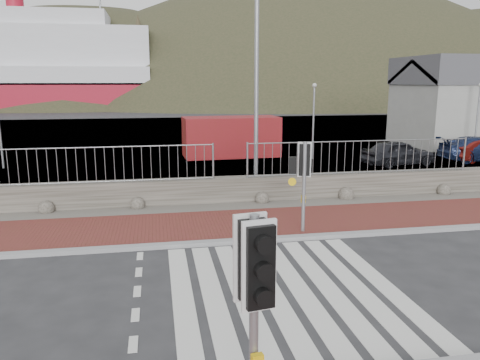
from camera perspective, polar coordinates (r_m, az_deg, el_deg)
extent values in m
plane|color=#28282B|center=(9.91, 5.58, -13.27)|extent=(220.00, 220.00, 0.00)
cube|color=brown|center=(13.99, 0.56, -5.42)|extent=(40.00, 3.00, 0.08)
cube|color=gray|center=(12.59, 1.85, -7.38)|extent=(40.00, 0.25, 0.12)
cube|color=silver|center=(9.59, -6.97, -14.16)|extent=(0.42, 5.60, 0.01)
cube|color=silver|center=(9.64, -3.30, -13.96)|extent=(0.42, 5.60, 0.01)
cube|color=silver|center=(9.72, 0.31, -13.70)|extent=(0.42, 5.60, 0.01)
cube|color=silver|center=(9.84, 3.85, -13.41)|extent=(0.42, 5.60, 0.01)
cube|color=silver|center=(9.99, 7.28, -13.07)|extent=(0.42, 5.60, 0.01)
cube|color=silver|center=(10.17, 10.59, -12.70)|extent=(0.42, 5.60, 0.01)
cube|color=silver|center=(10.39, 13.76, -12.30)|extent=(0.42, 5.60, 0.01)
cube|color=silver|center=(10.64, 16.78, -11.89)|extent=(0.42, 5.60, 0.01)
cube|color=#59544C|center=(15.88, -0.79, -3.33)|extent=(40.00, 1.50, 0.06)
cube|color=#464239|center=(16.54, -1.25, -1.21)|extent=(40.00, 0.60, 0.90)
cylinder|color=gray|center=(16.07, -18.39, 3.77)|extent=(8.40, 0.04, 0.04)
cylinder|color=gray|center=(16.11, -3.30, 2.22)|extent=(0.07, 0.07, 1.20)
cylinder|color=gray|center=(17.50, 14.57, 4.62)|extent=(8.40, 0.04, 0.04)
cylinder|color=gray|center=(16.29, 0.90, 2.35)|extent=(0.07, 0.07, 1.20)
cylinder|color=gray|center=(19.71, 25.66, 2.84)|extent=(0.07, 0.07, 1.20)
cube|color=#4C4C4F|center=(36.84, -6.31, 5.29)|extent=(120.00, 40.00, 0.50)
cube|color=#3F4C54|center=(71.68, -8.32, 8.44)|extent=(220.00, 50.00, 0.05)
cube|color=silver|center=(78.21, -22.41, 14.57)|extent=(30.00, 12.00, 6.00)
cube|color=silver|center=(78.56, -22.65, 17.48)|extent=(18.00, 10.00, 2.50)
cylinder|color=maroon|center=(79.76, -25.77, 18.94)|extent=(2.40, 2.40, 3.00)
ellipsoid|color=#2B301D|center=(100.28, -17.11, -2.58)|extent=(106.40, 68.40, 76.00)
ellipsoid|color=#2B301D|center=(106.23, 8.04, -4.72)|extent=(140.00, 90.00, 100.00)
cylinder|color=gray|center=(5.68, 1.69, -17.84)|extent=(0.11, 0.11, 2.78)
cube|color=gold|center=(5.86, 1.67, -20.80)|extent=(0.15, 0.10, 0.22)
cube|color=black|center=(5.31, 1.75, -9.89)|extent=(0.43, 0.30, 1.04)
sphere|color=#0CE53F|center=(5.43, 1.73, -12.82)|extent=(0.15, 0.15, 0.15)
cylinder|color=gray|center=(13.05, 7.79, -1.04)|extent=(0.10, 0.10, 2.61)
cube|color=gold|center=(13.13, 7.75, -2.43)|extent=(0.15, 0.11, 0.21)
cube|color=black|center=(12.90, 7.89, 2.39)|extent=(0.42, 0.31, 0.98)
sphere|color=red|center=(12.86, 7.93, 3.62)|extent=(0.14, 0.14, 0.14)
cube|color=black|center=(12.91, 6.43, 1.81)|extent=(0.24, 0.20, 0.47)
cylinder|color=gray|center=(17.10, 2.02, 12.87)|extent=(0.16, 0.16, 8.99)
cube|color=maroon|center=(26.78, -1.09, 5.30)|extent=(5.48, 2.52, 2.24)
imported|color=black|center=(25.15, 18.72, 3.16)|extent=(4.01, 2.13, 1.30)
imported|color=#4F0E0B|center=(28.39, 27.08, 3.35)|extent=(3.95, 2.17, 1.24)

